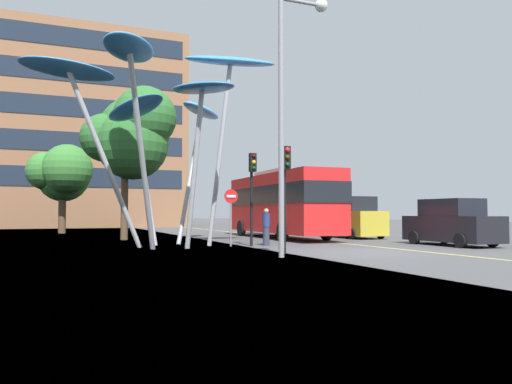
{
  "coord_description": "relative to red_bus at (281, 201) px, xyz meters",
  "views": [
    {
      "loc": [
        -10.8,
        -15.59,
        1.42
      ],
      "look_at": [
        -0.9,
        8.41,
        2.5
      ],
      "focal_mm": 35.75,
      "sensor_mm": 36.0,
      "label": 1
    }
  ],
  "objects": [
    {
      "name": "ground",
      "position": [
        -2.28,
        -10.69,
        -2.14
      ],
      "size": [
        120.0,
        240.0,
        0.1
      ],
      "color": "#4C4C4F"
    },
    {
      "name": "red_bus",
      "position": [
        0.0,
        0.0,
        0.0
      ],
      "size": [
        3.03,
        11.22,
        3.83
      ],
      "color": "red",
      "rests_on": "ground"
    },
    {
      "name": "leaf_sculpture",
      "position": [
        -7.62,
        -4.9,
        4.4
      ],
      "size": [
        10.83,
        10.61,
        8.54
      ],
      "color": "#9EA0A5",
      "rests_on": "ground"
    },
    {
      "name": "traffic_light_kerb_near",
      "position": [
        -4.71,
        -10.31,
        0.62
      ],
      "size": [
        0.28,
        0.42,
        3.75
      ],
      "color": "black",
      "rests_on": "ground"
    },
    {
      "name": "traffic_light_kerb_far",
      "position": [
        -4.22,
        -6.02,
        0.79
      ],
      "size": [
        0.28,
        0.42,
        4.0
      ],
      "color": "black",
      "rests_on": "ground"
    },
    {
      "name": "car_parked_near",
      "position": [
        4.09,
        -8.85,
        -1.13
      ],
      "size": [
        1.95,
        4.52,
        2.05
      ],
      "color": "black",
      "rests_on": "ground"
    },
    {
      "name": "car_parked_mid",
      "position": [
        3.87,
        -1.44,
        -1.0
      ],
      "size": [
        2.06,
        4.19,
        2.35
      ],
      "color": "gold",
      "rests_on": "ground"
    },
    {
      "name": "car_parked_far",
      "position": [
        4.24,
        5.28,
        -1.1
      ],
      "size": [
        2.0,
        4.6,
        2.13
      ],
      "color": "black",
      "rests_on": "ground"
    },
    {
      "name": "car_side_street",
      "position": [
        4.23,
        12.1,
        -1.13
      ],
      "size": [
        2.06,
        4.06,
        2.03
      ],
      "color": "navy",
      "rests_on": "ground"
    },
    {
      "name": "street_lamp",
      "position": [
        -5.03,
        -11.46,
        3.36
      ],
      "size": [
        1.82,
        0.44,
        8.66
      ],
      "color": "gray",
      "rests_on": "ground"
    },
    {
      "name": "tree_pavement_near",
      "position": [
        -8.11,
        1.61,
        3.65
      ],
      "size": [
        4.92,
        5.02,
        8.19
      ],
      "color": "brown",
      "rests_on": "ground"
    },
    {
      "name": "tree_pavement_far",
      "position": [
        -11.43,
        12.26,
        2.14
      ],
      "size": [
        4.46,
        5.32,
        6.21
      ],
      "color": "brown",
      "rests_on": "ground"
    },
    {
      "name": "pedestrian",
      "position": [
        -3.49,
        -5.84,
        -1.27
      ],
      "size": [
        0.34,
        0.34,
        1.64
      ],
      "color": "#2D3342",
      "rests_on": "ground"
    },
    {
      "name": "no_entry_sign",
      "position": [
        -5.08,
        -5.71,
        -0.46
      ],
      "size": [
        0.6,
        0.12,
        2.45
      ],
      "color": "gray",
      "rests_on": "ground"
    },
    {
      "name": "backdrop_building",
      "position": [
        -10.99,
        31.35,
        7.86
      ],
      "size": [
        24.01,
        14.18,
        19.9
      ],
      "color": "#8E6042",
      "rests_on": "ground"
    }
  ]
}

